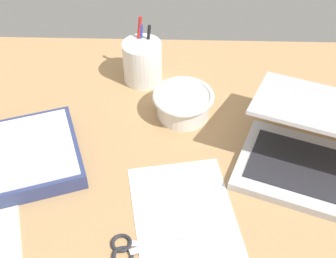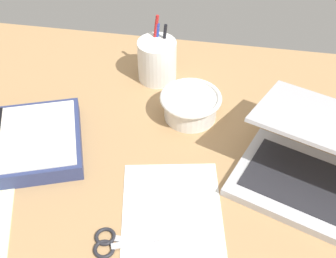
% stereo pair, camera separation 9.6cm
% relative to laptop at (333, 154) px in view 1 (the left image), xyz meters
% --- Properties ---
extents(desk_top, '(1.40, 1.00, 0.02)m').
position_rel_laptop_xyz_m(desk_top, '(-0.33, -0.02, -0.06)').
color(desk_top, tan).
rests_on(desk_top, ground).
extents(laptop, '(0.43, 0.39, 0.14)m').
position_rel_laptop_xyz_m(laptop, '(0.00, 0.00, 0.00)').
color(laptop, '#B7B7BC').
rests_on(laptop, desk_top).
extents(bowl, '(0.14, 0.14, 0.06)m').
position_rel_laptop_xyz_m(bowl, '(-0.30, 0.17, -0.01)').
color(bowl, silver).
rests_on(bowl, desk_top).
extents(pen_cup, '(0.10, 0.10, 0.16)m').
position_rel_laptop_xyz_m(pen_cup, '(-0.40, 0.30, 0.01)').
color(pen_cup, white).
rests_on(pen_cup, desk_top).
extents(scissors, '(0.13, 0.07, 0.01)m').
position_rel_laptop_xyz_m(scissors, '(-0.39, -0.20, -0.04)').
color(scissors, '#B7B7BC').
rests_on(scissors, desk_top).
extents(paper_sheet_front, '(0.24, 0.29, 0.00)m').
position_rel_laptop_xyz_m(paper_sheet_front, '(-0.30, -0.12, -0.05)').
color(paper_sheet_front, white).
rests_on(paper_sheet_front, desk_top).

